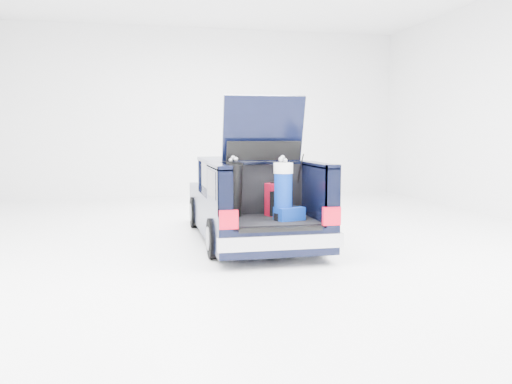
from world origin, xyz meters
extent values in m
plane|color=white|center=(0.00, 0.00, 0.00)|extent=(14.00, 14.00, 0.00)
cube|color=black|center=(0.00, 0.65, 0.50)|extent=(1.75, 3.00, 0.70)
cube|color=black|center=(0.00, 2.22, 0.40)|extent=(1.70, 0.30, 0.50)
cube|color=#A6A6AD|center=(0.00, 2.36, 0.33)|extent=(1.72, 0.10, 0.22)
cube|color=black|center=(0.00, 0.15, 1.12)|extent=(1.55, 1.95, 0.54)
cube|color=black|center=(0.00, 0.15, 1.41)|extent=(1.62, 2.05, 0.06)
cube|color=black|center=(0.00, -1.50, 0.35)|extent=(1.75, 1.30, 0.40)
cube|color=black|center=(0.00, -1.48, 0.57)|extent=(1.32, 1.18, 0.05)
cube|color=black|center=(-0.78, -1.50, 0.97)|extent=(0.20, 1.30, 0.85)
cube|color=black|center=(0.78, -1.50, 0.97)|extent=(0.20, 1.30, 0.85)
cube|color=black|center=(-0.78, -1.50, 1.41)|extent=(0.20, 1.30, 0.06)
cube|color=black|center=(0.78, -1.50, 1.41)|extent=(0.20, 1.30, 0.06)
cube|color=black|center=(0.00, -0.88, 0.97)|extent=(1.36, 0.08, 0.84)
cube|color=#A6A6AD|center=(0.00, -2.18, 0.38)|extent=(1.80, 0.12, 0.20)
cube|color=#A9071A|center=(-0.74, -2.15, 0.72)|extent=(0.26, 0.07, 0.26)
cube|color=#A9071A|center=(0.74, -2.15, 0.72)|extent=(0.26, 0.07, 0.26)
cube|color=black|center=(0.00, -2.15, 0.56)|extent=(1.20, 0.06, 0.06)
cube|color=black|center=(0.00, -1.05, 1.96)|extent=(1.28, 0.33, 1.03)
cube|color=black|center=(0.00, -1.01, 2.10)|extent=(0.95, 0.17, 0.54)
cylinder|color=black|center=(-0.82, 1.45, 0.31)|extent=(0.20, 0.62, 0.62)
cylinder|color=slate|center=(-0.82, 1.45, 0.31)|extent=(0.23, 0.36, 0.36)
cylinder|color=black|center=(0.82, 1.45, 0.31)|extent=(0.20, 0.62, 0.62)
cylinder|color=slate|center=(0.82, 1.45, 0.31)|extent=(0.23, 0.36, 0.36)
cylinder|color=black|center=(-0.82, -1.35, 0.31)|extent=(0.20, 0.62, 0.62)
cylinder|color=slate|center=(-0.82, -1.35, 0.31)|extent=(0.23, 0.36, 0.36)
cylinder|color=black|center=(0.82, -1.35, 0.31)|extent=(0.20, 0.62, 0.62)
cylinder|color=slate|center=(0.82, -1.35, 0.31)|extent=(0.23, 0.36, 0.36)
cube|color=maroon|center=(0.19, -1.16, 0.86)|extent=(0.36, 0.27, 0.51)
cube|color=black|center=(0.19, -1.16, 1.12)|extent=(0.21, 0.09, 0.03)
cube|color=black|center=(0.19, -1.26, 0.80)|extent=(0.33, 0.10, 0.39)
cylinder|color=black|center=(-0.50, -1.19, 1.02)|extent=(0.34, 0.41, 0.86)
cube|color=white|center=(-0.50, -1.08, 1.05)|extent=(0.10, 0.04, 0.30)
sphere|color=#99999E|center=(-0.54, -1.17, 1.48)|extent=(0.07, 0.07, 0.07)
sphere|color=#99999E|center=(-0.47, -1.22, 1.50)|extent=(0.07, 0.07, 0.07)
cylinder|color=black|center=(0.17, -1.62, 0.66)|extent=(0.31, 0.31, 0.11)
cylinder|color=navy|center=(0.17, -1.62, 1.01)|extent=(0.29, 0.29, 0.61)
cylinder|color=white|center=(0.17, -1.62, 1.38)|extent=(0.31, 0.31, 0.16)
sphere|color=#99999E|center=(0.20, -1.60, 1.49)|extent=(0.07, 0.07, 0.07)
sphere|color=#99999E|center=(0.17, -1.58, 1.53)|extent=(0.07, 0.07, 0.07)
cube|color=navy|center=(0.26, -1.64, 0.70)|extent=(0.47, 0.37, 0.20)
cylinder|color=black|center=(0.26, -1.64, 0.80)|extent=(0.35, 0.12, 0.02)
camera|label=1|loc=(-1.91, -9.35, 1.88)|focal=38.00mm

